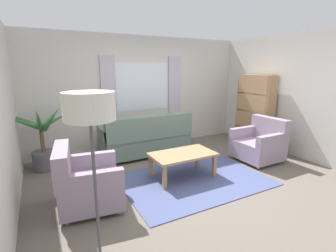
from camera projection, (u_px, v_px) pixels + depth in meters
name	position (u px, v px, depth m)	size (l,w,h in m)	color
ground_plane	(194.00, 180.00, 4.22)	(6.24, 6.24, 0.00)	#6B6056
wall_back	(142.00, 93.00, 5.87)	(5.32, 0.12, 2.60)	silver
wall_right	(301.00, 96.00, 5.14)	(0.12, 4.40, 2.60)	silver
window_with_curtains	(143.00, 87.00, 5.76)	(1.98, 0.07, 1.40)	white
area_rug	(194.00, 179.00, 4.22)	(2.40, 1.71, 0.01)	#4C5684
couch	(146.00, 139.00, 5.36)	(1.90, 0.82, 0.92)	slate
armchair_left	(85.00, 182.00, 3.34)	(0.92, 0.94, 0.88)	#998499
armchair_right	(260.00, 144.00, 5.07)	(0.83, 0.85, 0.88)	#998499
coffee_table	(183.00, 156.00, 4.25)	(1.10, 0.64, 0.44)	#A87F56
potted_plant	(42.00, 144.00, 4.54)	(1.19, 1.20, 1.22)	#56565B
bookshelf	(255.00, 111.00, 5.88)	(0.30, 0.94, 1.72)	#A87F56
standing_lamp	(90.00, 118.00, 2.06)	(0.43, 0.43, 1.68)	#4C4C51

